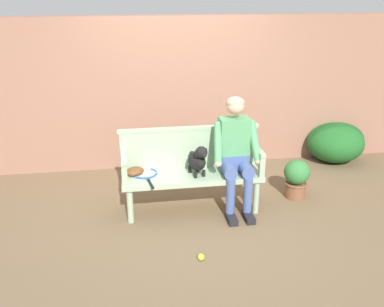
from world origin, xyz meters
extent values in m
plane|color=brown|center=(0.00, 0.00, 0.00)|extent=(40.00, 40.00, 0.00)
cube|color=#936651|center=(0.00, 1.53, 1.05)|extent=(8.00, 0.30, 2.11)
ellipsoid|color=#194C1E|center=(2.36, 1.18, 0.30)|extent=(0.86, 0.52, 0.59)
ellipsoid|color=#1E5B23|center=(2.35, 1.18, 0.29)|extent=(0.84, 0.80, 0.58)
cube|color=#9EB793|center=(0.00, 0.00, 0.43)|extent=(1.60, 0.47, 0.06)
cylinder|color=#9EB793|center=(-0.72, -0.18, 0.20)|extent=(0.07, 0.07, 0.40)
cylinder|color=#9EB793|center=(0.72, -0.18, 0.20)|extent=(0.07, 0.07, 0.40)
cylinder|color=#9EB793|center=(-0.72, 0.18, 0.20)|extent=(0.07, 0.07, 0.40)
cylinder|color=#9EB793|center=(0.72, 0.18, 0.20)|extent=(0.07, 0.07, 0.40)
cube|color=#9EB793|center=(0.00, 0.21, 0.69)|extent=(1.60, 0.05, 0.46)
cube|color=#9EB793|center=(0.00, 0.21, 0.94)|extent=(1.64, 0.06, 0.04)
cube|color=#9EB793|center=(-0.76, -0.20, 0.58)|extent=(0.06, 0.06, 0.24)
cube|color=#9EB793|center=(-0.76, 0.00, 0.72)|extent=(0.06, 0.47, 0.04)
cube|color=#9EB793|center=(0.76, -0.20, 0.58)|extent=(0.06, 0.06, 0.24)
cube|color=#9EB793|center=(0.76, 0.00, 0.72)|extent=(0.06, 0.47, 0.04)
cube|color=black|center=(0.40, -0.34, 0.04)|extent=(0.10, 0.24, 0.07)
cylinder|color=#475B93|center=(0.40, -0.26, 0.28)|extent=(0.10, 0.10, 0.41)
cylinder|color=#475B93|center=(0.40, -0.10, 0.54)|extent=(0.15, 0.31, 0.15)
cube|color=black|center=(0.60, -0.34, 0.04)|extent=(0.10, 0.24, 0.07)
cylinder|color=#475B93|center=(0.60, -0.26, 0.28)|extent=(0.10, 0.10, 0.41)
cylinder|color=#475B93|center=(0.60, -0.10, 0.54)|extent=(0.15, 0.31, 0.15)
cube|color=#475B93|center=(0.50, 0.05, 0.56)|extent=(0.32, 0.24, 0.20)
cube|color=#519960|center=(0.50, 0.07, 0.82)|extent=(0.34, 0.22, 0.52)
cylinder|color=#519960|center=(0.29, -0.04, 0.84)|extent=(0.14, 0.32, 0.44)
sphere|color=#DBB28E|center=(0.27, -0.16, 0.64)|extent=(0.09, 0.09, 0.09)
cylinder|color=#519960|center=(0.71, -0.04, 0.84)|extent=(0.14, 0.32, 0.44)
sphere|color=#DBB28E|center=(0.73, -0.16, 0.64)|extent=(0.09, 0.09, 0.09)
sphere|color=#DBB28E|center=(0.50, 0.05, 1.23)|extent=(0.20, 0.20, 0.20)
ellipsoid|color=tan|center=(0.50, 0.06, 1.26)|extent=(0.21, 0.21, 0.14)
cylinder|color=black|center=(0.02, -0.11, 0.50)|extent=(0.04, 0.04, 0.07)
cylinder|color=black|center=(0.12, -0.09, 0.50)|extent=(0.04, 0.04, 0.07)
cylinder|color=black|center=(-0.02, 0.04, 0.50)|extent=(0.04, 0.04, 0.07)
cylinder|color=black|center=(0.08, 0.07, 0.50)|extent=(0.04, 0.04, 0.07)
ellipsoid|color=black|center=(0.05, -0.02, 0.63)|extent=(0.25, 0.31, 0.22)
sphere|color=black|center=(0.08, -0.11, 0.65)|extent=(0.13, 0.13, 0.13)
sphere|color=black|center=(0.08, -0.14, 0.78)|extent=(0.14, 0.14, 0.14)
ellipsoid|color=black|center=(0.10, -0.20, 0.76)|extent=(0.07, 0.09, 0.05)
ellipsoid|color=black|center=(0.02, -0.15, 0.77)|extent=(0.05, 0.04, 0.10)
ellipsoid|color=black|center=(0.14, -0.12, 0.77)|extent=(0.05, 0.04, 0.10)
sphere|color=black|center=(0.02, 0.10, 0.67)|extent=(0.06, 0.06, 0.06)
torus|color=blue|center=(-0.54, 0.08, 0.47)|extent=(0.33, 0.33, 0.02)
cylinder|color=silver|center=(-0.54, 0.08, 0.47)|extent=(0.25, 0.25, 0.00)
cube|color=blue|center=(-0.51, -0.08, 0.48)|extent=(0.05, 0.08, 0.02)
cylinder|color=black|center=(-0.49, -0.22, 0.48)|extent=(0.06, 0.22, 0.03)
ellipsoid|color=brown|center=(-0.65, 0.07, 0.51)|extent=(0.27, 0.24, 0.09)
sphere|color=#CCDB33|center=(-0.07, -1.00, 0.03)|extent=(0.07, 0.07, 0.07)
cylinder|color=brown|center=(1.33, 0.13, 0.09)|extent=(0.25, 0.25, 0.19)
torus|color=brown|center=(1.33, 0.13, 0.19)|extent=(0.27, 0.27, 0.02)
ellipsoid|color=#337538|center=(1.33, 0.13, 0.34)|extent=(0.32, 0.32, 0.30)
camera|label=1|loc=(-0.69, -4.45, 2.48)|focal=40.27mm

